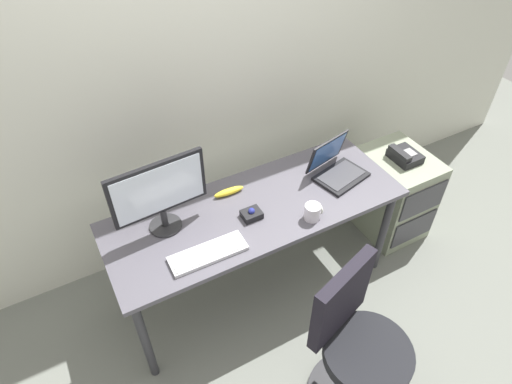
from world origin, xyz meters
The scene contains 12 objects.
ground_plane centered at (0.00, 0.00, 0.00)m, with size 8.00×8.00×0.00m, color slate.
back_wall centered at (0.00, 0.68, 1.40)m, with size 6.00×0.10×2.80m, color beige.
desk centered at (0.00, 0.00, 0.66)m, with size 1.76×0.65×0.74m.
file_cabinet centered at (1.16, 0.01, 0.33)m, with size 0.42×0.53×0.66m.
desk_phone centered at (1.15, 0.00, 0.69)m, with size 0.17×0.20×0.09m.
office_chair centered at (0.09, -0.88, 0.45)m, with size 0.52×0.54×0.97m.
monitor_main centered at (-0.51, 0.11, 1.00)m, with size 0.52×0.18×0.44m.
keyboard centered at (-0.39, -0.19, 0.75)m, with size 0.41×0.14×0.03m.
laptop centered at (0.58, 0.02, 0.79)m, with size 0.36×0.34×0.24m.
trackball_mouse centered at (-0.06, -0.06, 0.76)m, with size 0.11×0.09×0.07m.
coffee_mug centered at (0.24, -0.23, 0.79)m, with size 0.10×0.09×0.10m.
banana centered at (-0.09, 0.18, 0.76)m, with size 0.19×0.04×0.04m, color yellow.
Camera 1 is at (-0.88, -1.61, 2.53)m, focal length 31.00 mm.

